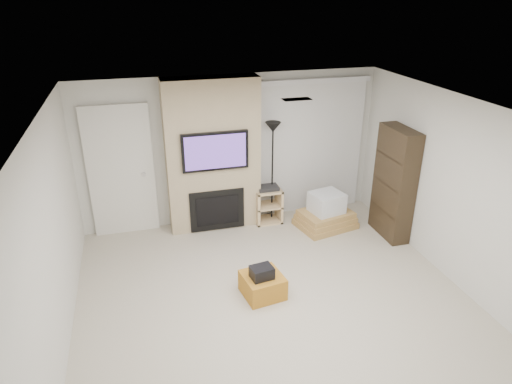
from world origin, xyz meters
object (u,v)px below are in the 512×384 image
object	(u,v)px
av_stand	(268,203)
box_stack	(326,214)
ottoman	(263,285)
bookshelf	(394,183)
floor_lamp	(273,144)

from	to	relation	value
av_stand	box_stack	world-z (taller)	av_stand
ottoman	box_stack	size ratio (longest dim) A/B	0.48
ottoman	av_stand	distance (m)	2.11
av_stand	bookshelf	world-z (taller)	bookshelf
av_stand	box_stack	size ratio (longest dim) A/B	0.63
av_stand	box_stack	distance (m)	1.00
box_stack	bookshelf	bearing A→B (deg)	-29.47
bookshelf	av_stand	bearing A→B (deg)	151.90
ottoman	box_stack	distance (m)	2.19
ottoman	box_stack	bearing A→B (deg)	44.65
av_stand	bookshelf	bearing A→B (deg)	-28.10
ottoman	floor_lamp	size ratio (longest dim) A/B	0.29
ottoman	box_stack	xyz separation A→B (m)	(1.56, 1.54, 0.08)
box_stack	bookshelf	size ratio (longest dim) A/B	0.58
ottoman	floor_lamp	xyz separation A→B (m)	(0.76, 2.06, 1.22)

